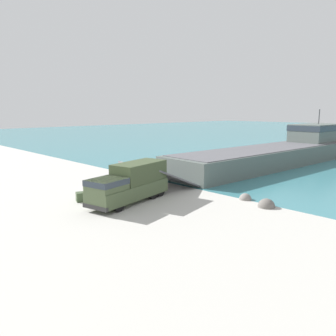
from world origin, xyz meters
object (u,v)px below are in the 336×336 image
(soldier_on_ramp, at_px, (113,183))
(cargo_crate, at_px, (82,197))
(military_truck, at_px, (130,183))
(landing_craft, at_px, (285,149))

(soldier_on_ramp, bearing_deg, cargo_crate, 74.74)
(military_truck, distance_m, soldier_on_ramp, 3.04)
(landing_craft, distance_m, military_truck, 29.38)
(military_truck, bearing_deg, landing_craft, 169.96)
(military_truck, bearing_deg, cargo_crate, -58.43)
(landing_craft, bearing_deg, soldier_on_ramp, -90.49)
(landing_craft, relative_size, military_truck, 5.17)
(military_truck, relative_size, soldier_on_ramp, 4.57)
(military_truck, relative_size, cargo_crate, 8.84)
(soldier_on_ramp, distance_m, cargo_crate, 3.27)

